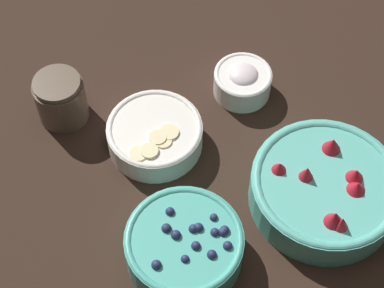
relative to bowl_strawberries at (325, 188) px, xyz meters
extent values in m
plane|color=black|center=(-0.12, -0.01, -0.04)|extent=(4.00, 4.00, 0.00)
cylinder|color=#56B7A8|center=(0.00, 0.00, -0.01)|extent=(0.23, 0.23, 0.06)
torus|color=#56B7A8|center=(0.00, 0.00, 0.02)|extent=(0.23, 0.23, 0.02)
cylinder|color=#B21928|center=(0.00, 0.00, 0.01)|extent=(0.18, 0.18, 0.02)
cone|color=#B21928|center=(-0.03, -0.02, 0.03)|extent=(0.03, 0.03, 0.03)
cone|color=#B21928|center=(0.05, -0.04, 0.03)|extent=(0.03, 0.03, 0.03)
cone|color=#B21928|center=(-0.04, 0.05, 0.03)|extent=(0.04, 0.04, 0.03)
cone|color=#B21928|center=(-0.06, -0.04, 0.03)|extent=(0.04, 0.04, 0.02)
cone|color=#B21928|center=(0.06, -0.04, 0.03)|extent=(0.03, 0.03, 0.03)
cone|color=#B21928|center=(0.04, 0.02, 0.03)|extent=(0.04, 0.04, 0.02)
cone|color=#B21928|center=(0.02, 0.03, 0.03)|extent=(0.04, 0.04, 0.02)
cylinder|color=#47AD9E|center=(-0.06, -0.22, -0.01)|extent=(0.17, 0.17, 0.06)
torus|color=#47AD9E|center=(-0.06, -0.22, 0.02)|extent=(0.17, 0.17, 0.01)
cylinder|color=#23284C|center=(-0.06, -0.22, 0.01)|extent=(0.14, 0.14, 0.02)
sphere|color=#23284C|center=(-0.05, -0.28, 0.02)|extent=(0.01, 0.01, 0.01)
sphere|color=#23284C|center=(-0.06, -0.17, 0.02)|extent=(0.01, 0.01, 0.01)
sphere|color=#23284C|center=(-0.11, -0.21, 0.02)|extent=(0.01, 0.01, 0.01)
sphere|color=#23284C|center=(-0.01, -0.18, 0.02)|extent=(0.01, 0.01, 0.01)
sphere|color=#23284C|center=(-0.02, -0.21, 0.02)|extent=(0.01, 0.01, 0.01)
sphere|color=#23284C|center=(-0.04, -0.22, 0.02)|extent=(0.01, 0.01, 0.01)
sphere|color=#23284C|center=(-0.09, -0.23, 0.02)|extent=(0.01, 0.01, 0.01)
sphere|color=#23284C|center=(-0.06, -0.20, 0.02)|extent=(0.01, 0.01, 0.01)
sphere|color=#23284C|center=(-0.03, -0.17, 0.02)|extent=(0.01, 0.01, 0.01)
sphere|color=#23284C|center=(-0.07, -0.23, 0.02)|extent=(0.01, 0.01, 0.01)
sphere|color=#23284C|center=(-0.03, -0.17, 0.02)|extent=(0.01, 0.01, 0.01)
sphere|color=#23284C|center=(-0.04, -0.24, 0.02)|extent=(0.01, 0.01, 0.01)
sphere|color=#23284C|center=(-0.04, -0.18, 0.02)|extent=(0.01, 0.01, 0.01)
sphere|color=#23284C|center=(-0.06, -0.20, 0.02)|extent=(0.01, 0.01, 0.01)
cylinder|color=white|center=(-0.24, -0.13, -0.01)|extent=(0.15, 0.15, 0.04)
torus|color=white|center=(-0.24, -0.13, 0.01)|extent=(0.15, 0.15, 0.01)
cylinder|color=beige|center=(-0.24, -0.13, 0.00)|extent=(0.12, 0.12, 0.01)
cylinder|color=beige|center=(-0.22, -0.18, 0.01)|extent=(0.03, 0.03, 0.00)
cylinder|color=beige|center=(-0.22, -0.12, 0.01)|extent=(0.03, 0.03, 0.01)
cylinder|color=beige|center=(-0.21, -0.17, 0.01)|extent=(0.03, 0.03, 0.01)
cylinder|color=beige|center=(-0.22, -0.14, 0.01)|extent=(0.03, 0.03, 0.01)
cylinder|color=beige|center=(-0.21, -0.14, 0.01)|extent=(0.03, 0.03, 0.01)
cylinder|color=white|center=(-0.24, 0.05, -0.01)|extent=(0.10, 0.10, 0.05)
torus|color=white|center=(-0.24, 0.05, 0.01)|extent=(0.10, 0.10, 0.01)
cylinder|color=silver|center=(-0.24, 0.05, 0.00)|extent=(0.08, 0.08, 0.01)
ellipsoid|color=silver|center=(-0.24, 0.05, 0.01)|extent=(0.05, 0.05, 0.02)
cylinder|color=brown|center=(-0.39, -0.22, 0.00)|extent=(0.08, 0.08, 0.08)
cylinder|color=#512D1E|center=(-0.39, -0.22, 0.00)|extent=(0.07, 0.07, 0.06)
cylinder|color=brown|center=(-0.39, -0.22, 0.05)|extent=(0.08, 0.08, 0.01)
camera|label=1|loc=(0.25, -0.46, 0.83)|focal=60.00mm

